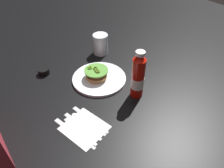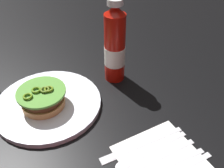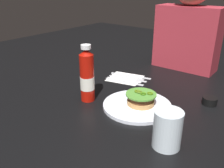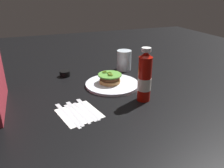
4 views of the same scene
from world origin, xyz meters
name	(u,v)px [view 1 (image 1 of 4)]	position (x,y,z in m)	size (l,w,h in m)	color
ground_plane	(95,81)	(0.00, 0.00, 0.00)	(3.00, 3.00, 0.00)	black
dinner_plate	(100,79)	(0.00, -0.03, 0.01)	(0.27, 0.27, 0.01)	white
burger_sandwich	(96,73)	(0.01, -0.02, 0.04)	(0.12, 0.12, 0.05)	tan
ketchup_bottle	(138,77)	(-0.20, -0.10, 0.11)	(0.06, 0.06, 0.24)	#B01209
water_glass	(101,44)	(0.20, -0.18, 0.06)	(0.09, 0.09, 0.12)	silver
condiment_cup	(44,71)	(0.22, 0.18, 0.02)	(0.06, 0.06, 0.03)	black
napkin	(85,128)	(-0.22, 0.20, 0.00)	(0.16, 0.15, 0.00)	white
butter_knife	(88,117)	(-0.18, 0.16, 0.00)	(0.20, 0.05, 0.00)	silver
spoon_utensil	(83,120)	(-0.18, 0.18, 0.00)	(0.18, 0.06, 0.00)	silver
steak_knife	(80,124)	(-0.19, 0.20, 0.00)	(0.20, 0.06, 0.00)	silver
fork_utensil	(77,128)	(-0.20, 0.22, 0.00)	(0.19, 0.05, 0.00)	silver
table_knife	(72,131)	(-0.20, 0.25, 0.00)	(0.22, 0.07, 0.00)	silver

